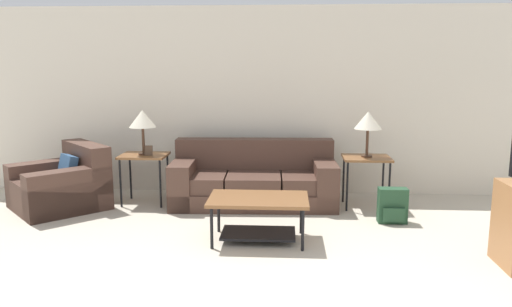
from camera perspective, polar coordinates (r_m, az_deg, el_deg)
name	(u,v)px	position (r m, az deg, el deg)	size (l,w,h in m)	color
wall_back	(262,101)	(7.02, 0.73, 6.01)	(8.73, 0.06, 2.60)	silver
couch	(254,182)	(6.53, -0.23, -3.22)	(2.14, 0.97, 0.82)	#4C3328
armchair	(62,186)	(6.82, -21.25, -3.46)	(1.43, 1.43, 0.80)	#4C3328
coffee_table	(258,209)	(5.16, 0.28, -6.36)	(1.02, 0.64, 0.46)	brown
side_table_left	(144,159)	(6.66, -12.67, -0.67)	(0.59, 0.49, 0.65)	brown
side_table_right	(366,162)	(6.48, 12.51, -0.96)	(0.59, 0.49, 0.65)	brown
table_lamp_left	(142,120)	(6.58, -12.85, 3.81)	(0.35, 0.35, 0.58)	#472D1E
table_lamp_right	(368,121)	(6.40, 12.69, 3.64)	(0.35, 0.35, 0.58)	#472D1E
backpack	(393,206)	(5.99, 15.33, -5.82)	(0.33, 0.24, 0.41)	#23472D
picture_frame	(149,150)	(6.54, -12.18, 0.34)	(0.10, 0.04, 0.13)	#4C3828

